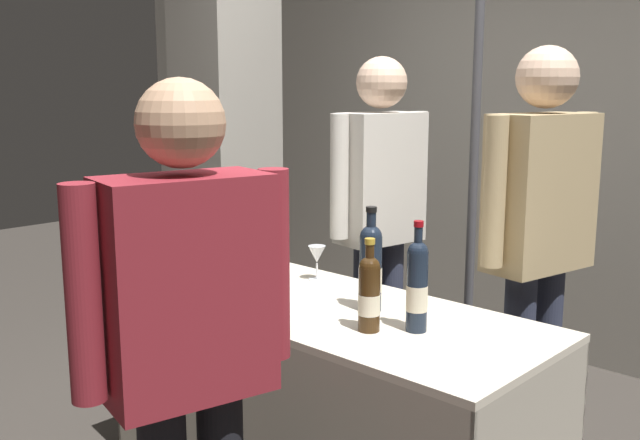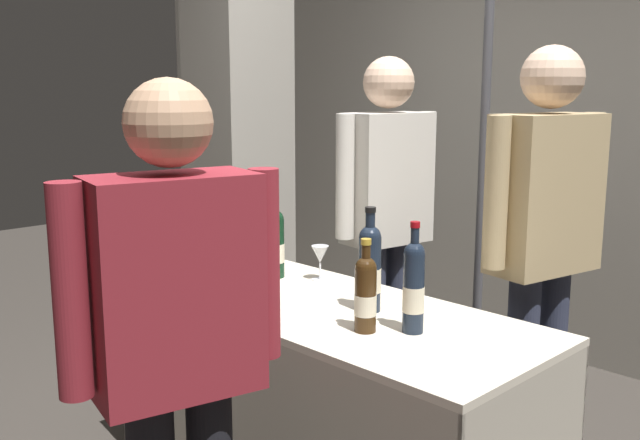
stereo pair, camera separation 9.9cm
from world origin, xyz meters
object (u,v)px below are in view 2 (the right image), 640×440
at_px(display_bottle_0, 414,286).
at_px(taster_foreground_right, 177,335).
at_px(concrete_pillar, 237,40).
at_px(booth_signpost, 485,105).
at_px(tasting_table, 320,366).
at_px(vendor_presenter, 544,226).
at_px(wine_glass_mid, 320,255).
at_px(wine_glass_near_vendor, 167,250).
at_px(featured_wine_bottle, 366,293).

height_order(display_bottle_0, taster_foreground_right, taster_foreground_right).
distance_m(concrete_pillar, display_bottle_0, 2.40).
relative_size(taster_foreground_right, booth_signpost, 0.65).
height_order(concrete_pillar, tasting_table, concrete_pillar).
bearing_deg(tasting_table, vendor_presenter, 58.10).
distance_m(display_bottle_0, vendor_presenter, 0.75).
bearing_deg(taster_foreground_right, display_bottle_0, 3.74).
distance_m(vendor_presenter, taster_foreground_right, 1.53).
xyz_separation_m(taster_foreground_right, booth_signpost, (-0.40, 1.96, 0.52)).
xyz_separation_m(wine_glass_mid, taster_foreground_right, (0.52, -1.01, 0.05)).
bearing_deg(tasting_table, taster_foreground_right, -69.34).
bearing_deg(wine_glass_near_vendor, tasting_table, 14.71).
height_order(tasting_table, featured_wine_bottle, featured_wine_bottle).
bearing_deg(wine_glass_near_vendor, booth_signpost, 66.17).
bearing_deg(vendor_presenter, concrete_pillar, -83.93).
distance_m(wine_glass_mid, taster_foreground_right, 1.13).
bearing_deg(wine_glass_mid, featured_wine_bottle, -31.35).
bearing_deg(booth_signpost, display_bottle_0, -65.97).
xyz_separation_m(featured_wine_bottle, wine_glass_mid, (-0.53, 0.33, -0.03)).
distance_m(wine_glass_near_vendor, wine_glass_mid, 0.62).
xyz_separation_m(featured_wine_bottle, taster_foreground_right, (-0.02, -0.68, 0.03)).
bearing_deg(vendor_presenter, featured_wine_bottle, 1.62).
bearing_deg(concrete_pillar, wine_glass_near_vendor, -50.00).
xyz_separation_m(tasting_table, featured_wine_bottle, (0.31, -0.11, 0.37)).
xyz_separation_m(wine_glass_near_vendor, vendor_presenter, (1.15, 0.91, 0.13)).
xyz_separation_m(tasting_table, taster_foreground_right, (0.30, -0.79, 0.39)).
xyz_separation_m(display_bottle_0, vendor_presenter, (0.03, 0.74, 0.09)).
height_order(wine_glass_mid, taster_foreground_right, taster_foreground_right).
height_order(tasting_table, wine_glass_mid, wine_glass_mid).
relative_size(display_bottle_0, booth_signpost, 0.15).
height_order(display_bottle_0, booth_signpost, booth_signpost).
relative_size(concrete_pillar, featured_wine_bottle, 11.99).
bearing_deg(wine_glass_near_vendor, wine_glass_mid, 39.97).
xyz_separation_m(featured_wine_bottle, vendor_presenter, (0.14, 0.84, 0.12)).
height_order(concrete_pillar, wine_glass_near_vendor, concrete_pillar).
height_order(concrete_pillar, featured_wine_bottle, concrete_pillar).
distance_m(concrete_pillar, tasting_table, 2.25).
xyz_separation_m(wine_glass_near_vendor, wine_glass_mid, (0.48, 0.40, -0.01)).
relative_size(concrete_pillar, vendor_presenter, 2.14).
bearing_deg(concrete_pillar, booth_signpost, 9.44).
bearing_deg(booth_signpost, featured_wine_bottle, -72.01).
distance_m(wine_glass_mid, booth_signpost, 1.12).
bearing_deg(wine_glass_near_vendor, display_bottle_0, 8.84).
distance_m(wine_glass_near_vendor, taster_foreground_right, 1.17).
height_order(wine_glass_near_vendor, vendor_presenter, vendor_presenter).
relative_size(featured_wine_bottle, wine_glass_mid, 2.16).
xyz_separation_m(tasting_table, display_bottle_0, (0.42, -0.01, 0.39)).
height_order(vendor_presenter, booth_signpost, booth_signpost).
bearing_deg(concrete_pillar, taster_foreground_right, -41.67).
bearing_deg(booth_signpost, taster_foreground_right, -78.51).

